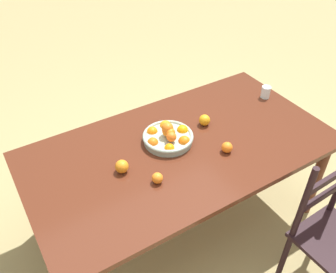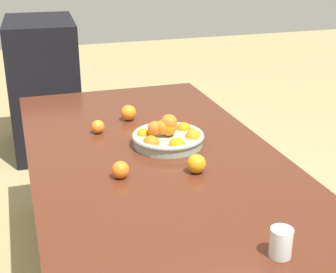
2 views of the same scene
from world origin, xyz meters
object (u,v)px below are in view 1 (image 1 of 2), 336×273
(orange_loose_2, at_px, (157,178))
(drinking_glass, at_px, (266,92))
(dining_table, at_px, (181,155))
(orange_loose_0, at_px, (227,147))
(chair_near_window, at_px, (330,236))
(orange_loose_3, at_px, (205,120))
(fruit_bowl, at_px, (168,137))
(orange_loose_1, at_px, (122,166))

(orange_loose_2, distance_m, drinking_glass, 1.18)
(orange_loose_2, xyz_separation_m, drinking_glass, (-1.13, -0.33, 0.01))
(dining_table, height_order, orange_loose_0, orange_loose_0)
(drinking_glass, bearing_deg, chair_near_window, 69.90)
(chair_near_window, distance_m, orange_loose_3, 1.03)
(drinking_glass, bearing_deg, dining_table, 9.78)
(orange_loose_2, distance_m, orange_loose_3, 0.62)
(orange_loose_2, bearing_deg, drinking_glass, -163.59)
(dining_table, distance_m, chair_near_window, 1.00)
(fruit_bowl, bearing_deg, orange_loose_0, 133.14)
(orange_loose_3, bearing_deg, orange_loose_2, 28.65)
(fruit_bowl, distance_m, orange_loose_3, 0.30)
(orange_loose_0, bearing_deg, dining_table, -41.29)
(dining_table, relative_size, orange_loose_1, 24.71)
(orange_loose_1, relative_size, orange_loose_2, 1.24)
(fruit_bowl, relative_size, drinking_glass, 3.62)
(orange_loose_0, relative_size, orange_loose_2, 1.07)
(fruit_bowl, relative_size, orange_loose_1, 4.13)
(dining_table, distance_m, drinking_glass, 0.87)
(chair_near_window, height_order, orange_loose_1, chair_near_window)
(dining_table, bearing_deg, orange_loose_2, 33.52)
(orange_loose_1, height_order, orange_loose_2, orange_loose_1)
(dining_table, height_order, fruit_bowl, fruit_bowl)
(chair_near_window, distance_m, orange_loose_2, 1.06)
(chair_near_window, height_order, orange_loose_3, chair_near_window)
(drinking_glass, bearing_deg, orange_loose_1, 6.89)
(chair_near_window, xyz_separation_m, orange_loose_0, (0.27, -0.66, 0.32))
(fruit_bowl, xyz_separation_m, orange_loose_3, (-0.30, -0.02, -0.00))
(orange_loose_3, bearing_deg, fruit_bowl, 4.30)
(drinking_glass, bearing_deg, orange_loose_3, 3.67)
(fruit_bowl, bearing_deg, dining_table, 116.41)
(chair_near_window, relative_size, orange_loose_1, 12.33)
(chair_near_window, bearing_deg, orange_loose_0, 110.69)
(dining_table, xyz_separation_m, orange_loose_2, (0.28, 0.19, 0.11))
(orange_loose_1, xyz_separation_m, orange_loose_3, (-0.67, -0.11, -0.00))
(orange_loose_0, distance_m, orange_loose_2, 0.50)
(chair_near_window, xyz_separation_m, drinking_glass, (-0.36, -0.99, 0.33))
(orange_loose_3, xyz_separation_m, drinking_glass, (-0.59, -0.04, 0.01))
(orange_loose_0, bearing_deg, drinking_glass, -152.30)
(orange_loose_1, bearing_deg, chair_near_window, 137.09)
(orange_loose_0, xyz_separation_m, drinking_glass, (-0.64, -0.33, 0.01))
(orange_loose_2, relative_size, orange_loose_3, 0.84)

